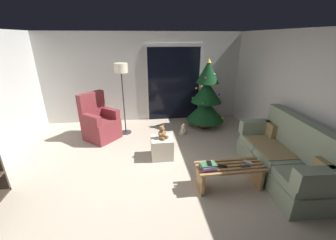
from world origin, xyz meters
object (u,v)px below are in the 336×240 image
Objects in this scene: book_stack at (208,166)px; floor_lamp at (121,75)px; armchair at (100,123)px; remote_graphite at (245,166)px; remote_black at (222,166)px; teddy_bear_chestnut at (162,133)px; cell_phone at (209,163)px; christmas_tree at (206,98)px; couch at (285,158)px; teddy_bear_cream_by_tree at (183,130)px; ottoman at (162,147)px; coffee_table at (229,173)px; remote_silver at (248,162)px.

floor_lamp is at bearing 120.17° from book_stack.
remote_graphite is at bearing -40.51° from armchair.
remote_black is 0.55× the size of teddy_bear_chestnut.
cell_phone is 0.08× the size of christmas_tree.
cell_phone reaches higher than remote_graphite.
teddy_bear_cream_by_tree is (-1.38, 2.02, -0.28)m from couch.
armchair reaches higher than ottoman.
couch is at bearing -25.52° from teddy_bear_chestnut.
coffee_table is 0.59× the size of christmas_tree.
cell_phone reaches higher than remote_silver.
teddy_bear_chestnut is at bearing -47.82° from ottoman.
teddy_bear_cream_by_tree is at bearing -165.33° from remote_graphite.
teddy_bear_chestnut is at bearing 118.13° from book_stack.
cell_phone reaches higher than ottoman.
teddy_bear_chestnut reaches higher than remote_graphite.
remote_black reaches higher than coffee_table.
armchair is at bearing -130.08° from remote_graphite.
teddy_bear_chestnut is at bearing -74.77° from remote_silver.
floor_lamp is (-1.81, 2.42, 1.23)m from coffee_table.
armchair is (-3.44, 2.06, 0.00)m from couch.
teddy_bear_cream_by_tree is (-0.69, -0.39, -0.71)m from christmas_tree.
remote_graphite is 1.00× the size of remote_black.
christmas_tree is (-0.69, 2.41, 0.43)m from couch.
armchair reaches higher than coffee_table.
book_stack is 1.32m from ottoman.
christmas_tree is at bearing 3.08° from floor_lamp.
teddy_bear_chestnut is (-0.99, 1.09, 0.28)m from coffee_table.
armchair is 3.96× the size of teddy_bear_cream_by_tree.
remote_silver and remote_black have the same top height.
book_stack is (-0.38, -0.04, 0.19)m from coffee_table.
coffee_table is 3.25m from armchair.
cell_phone reaches higher than teddy_bear_cream_by_tree.
remote_black reaches higher than teddy_bear_cream_by_tree.
book_stack is at bearing -91.37° from remote_graphite.
remote_silver is at bearing -38.93° from teddy_bear_chestnut.
coffee_table is 0.97× the size of armchair.
book_stack is at bearing -59.83° from floor_lamp.
ottoman is at bearing 125.95° from cell_phone.
teddy_bear_chestnut is 1.31m from teddy_bear_cream_by_tree.
floor_lamp is at bearing -140.21° from remote_graphite.
coffee_table is at bearing -42.21° from armchair.
floor_lamp is at bearing 127.63° from cell_phone.
ottoman is 1.54× the size of teddy_bear_chestnut.
cell_phone reaches higher than book_stack.
remote_graphite is 0.55× the size of teddy_bear_chestnut.
armchair is at bearing -172.71° from christmas_tree.
armchair is 1.79m from teddy_bear_chestnut.
couch reaches higher than teddy_bear_chestnut.
remote_graphite is at bearing 100.87° from remote_black.
coffee_table reaches higher than teddy_bear_cream_by_tree.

